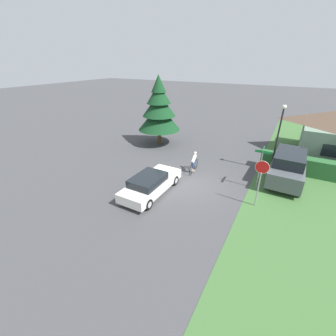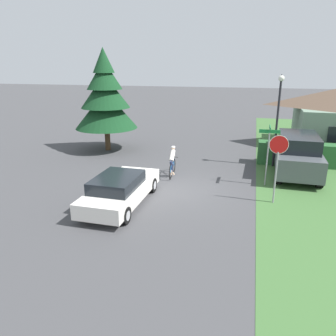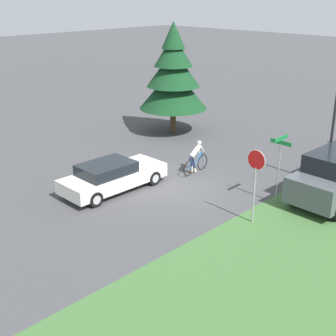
# 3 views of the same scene
# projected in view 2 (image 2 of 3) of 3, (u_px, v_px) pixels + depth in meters

# --- Properties ---
(ground_plane) EXTENTS (140.00, 140.00, 0.00)m
(ground_plane) POSITION_uv_depth(u_px,v_px,m) (175.00, 189.00, 14.57)
(ground_plane) COLOR #424244
(sedan_left_lane) EXTENTS (1.86, 4.59, 1.27)m
(sedan_left_lane) POSITION_uv_depth(u_px,v_px,m) (120.00, 189.00, 12.81)
(sedan_left_lane) COLOR silver
(sedan_left_lane) RESTS_ON ground
(cyclist) EXTENTS (0.44, 1.79, 1.48)m
(cyclist) POSITION_uv_depth(u_px,v_px,m) (172.00, 162.00, 16.19)
(cyclist) COLOR black
(cyclist) RESTS_ON ground
(parked_suv_right) EXTENTS (2.17, 4.81, 2.04)m
(parked_suv_right) POSITION_uv_depth(u_px,v_px,m) (297.00, 155.00, 16.27)
(parked_suv_right) COLOR #4C5156
(parked_suv_right) RESTS_ON ground
(stop_sign) EXTENTS (0.73, 0.07, 2.76)m
(stop_sign) POSITION_uv_depth(u_px,v_px,m) (278.00, 156.00, 12.60)
(stop_sign) COLOR gray
(stop_sign) RESTS_ON ground
(street_lamp) EXTENTS (0.31, 0.31, 4.86)m
(street_lamp) POSITION_uv_depth(u_px,v_px,m) (278.00, 108.00, 16.99)
(street_lamp) COLOR black
(street_lamp) RESTS_ON ground
(street_name_sign) EXTENTS (0.90, 0.90, 2.75)m
(street_name_sign) POSITION_uv_depth(u_px,v_px,m) (268.00, 145.00, 14.52)
(street_name_sign) COLOR gray
(street_name_sign) RESTS_ON ground
(conifer_tall_near) EXTENTS (3.90, 3.90, 6.32)m
(conifer_tall_near) POSITION_uv_depth(u_px,v_px,m) (105.00, 98.00, 20.36)
(conifer_tall_near) COLOR #4C3823
(conifer_tall_near) RESTS_ON ground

